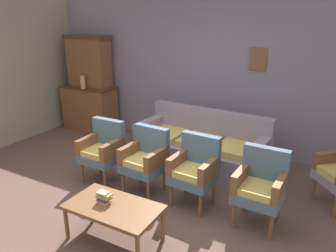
{
  "coord_description": "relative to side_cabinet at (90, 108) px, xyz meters",
  "views": [
    {
      "loc": [
        2.14,
        -2.71,
        2.3
      ],
      "look_at": [
        0.1,
        1.01,
        0.85
      ],
      "focal_mm": 34.31,
      "sensor_mm": 36.0,
      "label": 1
    }
  ],
  "objects": [
    {
      "name": "armchair_near_cabinet",
      "position": [
        1.73,
        -1.67,
        0.03
      ],
      "size": [
        0.52,
        0.5,
        0.9
      ],
      "color": "slate",
      "rests_on": "ground"
    },
    {
      "name": "ground_plane",
      "position": [
        2.46,
        -2.25,
        -0.47
      ],
      "size": [
        7.68,
        7.68,
        0.0
      ],
      "primitive_type": "plane",
      "color": "brown"
    },
    {
      "name": "floral_couch",
      "position": [
        2.81,
        -0.59,
        -0.14
      ],
      "size": [
        2.11,
        0.96,
        0.9
      ],
      "color": "gray",
      "rests_on": "ground"
    },
    {
      "name": "vase_on_cabinet",
      "position": [
        0.04,
        -0.19,
        0.59
      ],
      "size": [
        0.1,
        0.1,
        0.25
      ],
      "primitive_type": "cylinder",
      "color": "tan",
      "rests_on": "side_cabinet"
    },
    {
      "name": "armchair_near_couch_end",
      "position": [
        3.15,
        -1.6,
        0.03
      ],
      "size": [
        0.55,
        0.52,
        0.9
      ],
      "color": "slate",
      "rests_on": "ground"
    },
    {
      "name": "armchair_by_doorway",
      "position": [
        3.98,
        -1.63,
        0.03
      ],
      "size": [
        0.54,
        0.51,
        0.9
      ],
      "color": "slate",
      "rests_on": "ground"
    },
    {
      "name": "side_cabinet",
      "position": [
        0.0,
        0.0,
        0.0
      ],
      "size": [
        1.16,
        0.55,
        0.93
      ],
      "color": "brown",
      "rests_on": "ground"
    },
    {
      "name": "coffee_table",
      "position": [
        2.7,
        -2.68,
        -0.09
      ],
      "size": [
        1.0,
        0.56,
        0.42
      ],
      "color": "brown",
      "rests_on": "ground"
    },
    {
      "name": "wall_back_with_decor",
      "position": [
        2.46,
        0.38,
        0.88
      ],
      "size": [
        6.4,
        0.09,
        2.7
      ],
      "color": "gray",
      "rests_on": "ground"
    },
    {
      "name": "cabinet_upper_hutch",
      "position": [
        0.0,
        0.08,
        0.98
      ],
      "size": [
        0.99,
        0.38,
        1.03
      ],
      "color": "brown",
      "rests_on": "side_cabinet"
    },
    {
      "name": "armchair_row_middle",
      "position": [
        2.44,
        -1.64,
        0.03
      ],
      "size": [
        0.56,
        0.53,
        0.9
      ],
      "color": "slate",
      "rests_on": "ground"
    },
    {
      "name": "book_stack_on_table",
      "position": [
        2.58,
        -2.68,
        0.02
      ],
      "size": [
        0.16,
        0.11,
        0.13
      ],
      "color": "tan",
      "rests_on": "coffee_table"
    }
  ]
}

